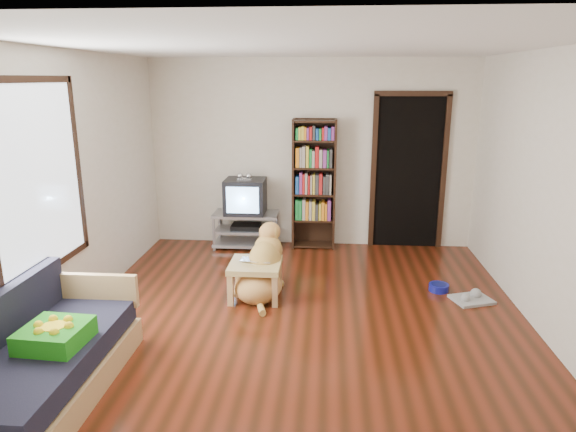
# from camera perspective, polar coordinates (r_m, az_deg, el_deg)

# --- Properties ---
(ground) EXTENTS (5.00, 5.00, 0.00)m
(ground) POSITION_cam_1_polar(r_m,az_deg,el_deg) (5.20, 1.44, -11.54)
(ground) COLOR #581E0F
(ground) RESTS_ON ground
(ceiling) EXTENTS (5.00, 5.00, 0.00)m
(ceiling) POSITION_cam_1_polar(r_m,az_deg,el_deg) (4.65, 1.66, 18.41)
(ceiling) COLOR white
(ceiling) RESTS_ON ground
(wall_back) EXTENTS (4.50, 0.00, 4.50)m
(wall_back) POSITION_cam_1_polar(r_m,az_deg,el_deg) (7.22, 2.58, 6.88)
(wall_back) COLOR beige
(wall_back) RESTS_ON ground
(wall_front) EXTENTS (4.50, 0.00, 4.50)m
(wall_front) POSITION_cam_1_polar(r_m,az_deg,el_deg) (2.39, -1.65, -10.47)
(wall_front) COLOR beige
(wall_front) RESTS_ON ground
(wall_left) EXTENTS (0.00, 5.00, 5.00)m
(wall_left) POSITION_cam_1_polar(r_m,az_deg,el_deg) (5.36, -23.26, 2.79)
(wall_left) COLOR beige
(wall_left) RESTS_ON ground
(wall_right) EXTENTS (0.00, 5.00, 5.00)m
(wall_right) POSITION_cam_1_polar(r_m,az_deg,el_deg) (5.16, 27.35, 1.88)
(wall_right) COLOR beige
(wall_right) RESTS_ON ground
(green_cushion) EXTENTS (0.47, 0.47, 0.15)m
(green_cushion) POSITION_cam_1_polar(r_m,az_deg,el_deg) (4.25, -24.48, -11.96)
(green_cushion) COLOR green
(green_cushion) RESTS_ON sofa
(laptop) EXTENTS (0.38, 0.27, 0.03)m
(laptop) POSITION_cam_1_polar(r_m,az_deg,el_deg) (5.54, -3.70, -5.17)
(laptop) COLOR silver
(laptop) RESTS_ON coffee_table
(dog_bowl) EXTENTS (0.22, 0.22, 0.08)m
(dog_bowl) POSITION_cam_1_polar(r_m,az_deg,el_deg) (6.10, 16.40, -7.62)
(dog_bowl) COLOR navy
(dog_bowl) RESTS_ON ground
(grey_rag) EXTENTS (0.48, 0.43, 0.03)m
(grey_rag) POSITION_cam_1_polar(r_m,az_deg,el_deg) (5.95, 19.72, -8.73)
(grey_rag) COLOR gray
(grey_rag) RESTS_ON ground
(window) EXTENTS (0.03, 1.46, 1.70)m
(window) POSITION_cam_1_polar(r_m,az_deg,el_deg) (4.89, -25.98, 3.80)
(window) COLOR white
(window) RESTS_ON wall_left
(doorway) EXTENTS (1.03, 0.05, 2.19)m
(doorway) POSITION_cam_1_polar(r_m,az_deg,el_deg) (7.31, 13.24, 5.16)
(doorway) COLOR black
(doorway) RESTS_ON wall_back
(tv_stand) EXTENTS (0.90, 0.45, 0.50)m
(tv_stand) POSITION_cam_1_polar(r_m,az_deg,el_deg) (7.28, -4.68, -1.40)
(tv_stand) COLOR #99999E
(tv_stand) RESTS_ON ground
(crt_tv) EXTENTS (0.55, 0.52, 0.58)m
(crt_tv) POSITION_cam_1_polar(r_m,az_deg,el_deg) (7.18, -4.73, 2.28)
(crt_tv) COLOR black
(crt_tv) RESTS_ON tv_stand
(bookshelf) EXTENTS (0.60, 0.30, 1.80)m
(bookshelf) POSITION_cam_1_polar(r_m,az_deg,el_deg) (7.11, 2.91, 4.30)
(bookshelf) COLOR black
(bookshelf) RESTS_ON ground
(sofa) EXTENTS (0.80, 1.80, 0.80)m
(sofa) POSITION_cam_1_polar(r_m,az_deg,el_deg) (4.40, -25.73, -14.59)
(sofa) COLOR tan
(sofa) RESTS_ON ground
(coffee_table) EXTENTS (0.55, 0.55, 0.40)m
(coffee_table) POSITION_cam_1_polar(r_m,az_deg,el_deg) (5.62, -3.64, -6.34)
(coffee_table) COLOR tan
(coffee_table) RESTS_ON ground
(dog) EXTENTS (0.63, 0.99, 0.81)m
(dog) POSITION_cam_1_polar(r_m,az_deg,el_deg) (5.66, -2.80, -5.97)
(dog) COLOR tan
(dog) RESTS_ON ground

